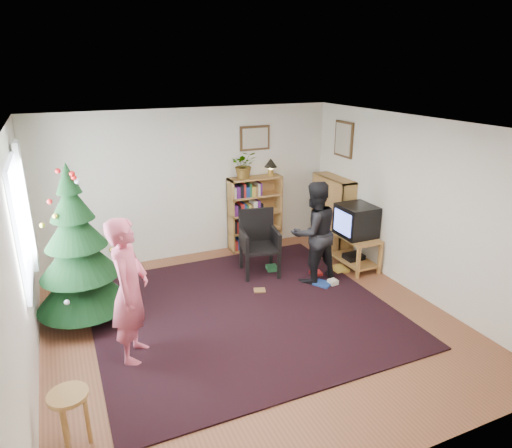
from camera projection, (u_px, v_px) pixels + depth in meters
name	position (u px, v px, depth m)	size (l,w,h in m)	color
floor	(251.00, 322.00, 5.88)	(5.00, 5.00, 0.00)	brown
ceiling	(250.00, 126.00, 5.05)	(5.00, 5.00, 0.00)	white
wall_back	(191.00, 184.00, 7.62)	(5.00, 0.02, 2.50)	silver
wall_front	(387.00, 341.00, 3.32)	(5.00, 0.02, 2.50)	silver
wall_left	(19.00, 267.00, 4.51)	(0.02, 5.00, 2.50)	silver
wall_right	(413.00, 207.00, 6.43)	(0.02, 5.00, 2.50)	silver
rug	(242.00, 311.00, 6.14)	(3.80, 3.60, 0.02)	black
window_pane	(21.00, 225.00, 4.95)	(0.04, 1.20, 1.40)	silver
curtain	(26.00, 207.00, 5.57)	(0.06, 0.35, 1.60)	silver
picture_back	(255.00, 138.00, 7.81)	(0.55, 0.03, 0.42)	#4C3319
picture_right	(344.00, 139.00, 7.70)	(0.03, 0.50, 0.60)	#4C3319
christmas_tree	(79.00, 259.00, 5.65)	(1.15, 1.15, 2.09)	#3F2816
bookshelf_back	(255.00, 212.00, 8.10)	(0.95, 0.30, 1.30)	#A07439
bookshelf_right	(332.00, 212.00, 8.08)	(0.30, 0.95, 1.30)	#A07439
tv_stand	(354.00, 248.00, 7.41)	(0.47, 0.85, 0.55)	#A07439
crt_tv	(356.00, 220.00, 7.25)	(0.53, 0.57, 0.50)	black
armchair	(257.00, 240.00, 7.15)	(0.65, 0.66, 1.01)	black
stool	(70.00, 406.00, 3.83)	(0.34, 0.34, 0.56)	#A07439
person_standing	(130.00, 291.00, 4.93)	(0.61, 0.40, 1.67)	#C14D63
person_by_chair	(314.00, 233.00, 6.77)	(0.76, 0.59, 1.56)	black
potted_plant	(244.00, 165.00, 7.73)	(0.42, 0.37, 0.47)	gray
table_lamp	(271.00, 164.00, 7.94)	(0.23, 0.23, 0.30)	#A57F33
floor_clutter	(307.00, 277.00, 7.03)	(1.68, 1.02, 0.08)	#A51E19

